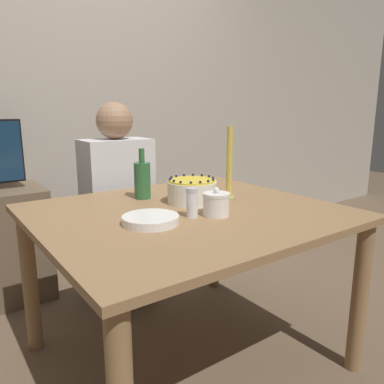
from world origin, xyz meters
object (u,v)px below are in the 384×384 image
Objects in this scene: candle at (229,170)px; person_man_blue_shirt at (119,215)px; cake at (192,191)px; sugar_bowl at (216,204)px; sugar_shaker at (192,202)px; bottle at (142,180)px.

person_man_blue_shirt is at bearing 108.13° from candle.
sugar_bowl is (-0.05, -0.24, -0.01)m from cake.
person_man_blue_shirt is (-0.07, 0.67, -0.26)m from cake.
cake is 0.24m from sugar_bowl.
sugar_shaker is 0.91m from person_man_blue_shirt.
candle is 1.43× the size of bottle.
candle is at bearing 37.94° from sugar_bowl.
cake and sugar_shaker have the same top height.
sugar_bowl is 0.10× the size of person_man_blue_shirt.
candle is (0.31, 0.13, 0.09)m from sugar_shaker.
person_man_blue_shirt is at bearing 85.36° from sugar_shaker.
bottle is at bearing 102.47° from sugar_bowl.
cake is 0.24m from sugar_shaker.
sugar_bowl is 0.34× the size of candle.
sugar_bowl is 0.49× the size of bottle.
sugar_bowl is 0.98× the size of sugar_shaker.
cake is 0.26m from bottle.
sugar_shaker is at bearing 85.36° from person_man_blue_shirt.
bottle reaches higher than cake.
cake is at bearing 54.32° from sugar_shaker.
bottle reaches higher than sugar_bowl.
person_man_blue_shirt reaches higher than sugar_shaker.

